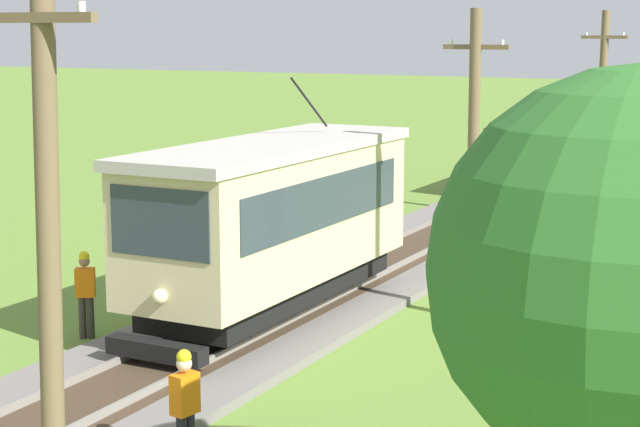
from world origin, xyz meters
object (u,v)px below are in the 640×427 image
at_px(freight_car, 536,152).
at_px(tree_right_near, 636,276).
at_px(red_tram, 273,219).
at_px(second_worker, 85,290).
at_px(utility_pole_near_tram, 49,280).
at_px(track_worker, 185,405).
at_px(utility_pole_far, 601,118).
at_px(utility_pole_mid, 473,163).

xyz_separation_m(freight_car, tree_right_near, (8.98, -28.12, 2.20)).
bearing_deg(red_tram, second_worker, -132.94).
distance_m(utility_pole_near_tram, track_worker, 4.53).
height_order(utility_pole_far, tree_right_near, utility_pole_far).
bearing_deg(utility_pole_mid, tree_right_near, -63.05).
xyz_separation_m(track_worker, second_worker, (-5.45, 4.41, 0.00)).
relative_size(freight_car, track_worker, 2.91).
bearing_deg(second_worker, freight_car, 142.90).
relative_size(red_tram, freight_car, 1.64).
relative_size(utility_pole_far, second_worker, 3.74).
bearing_deg(second_worker, utility_pole_far, 128.72).
bearing_deg(tree_right_near, utility_pole_far, 103.48).
distance_m(utility_pole_far, track_worker, 21.13).
bearing_deg(utility_pole_far, utility_pole_near_tram, -90.00).
bearing_deg(utility_pole_mid, track_worker, -95.48).
height_order(freight_car, utility_pole_near_tram, utility_pole_near_tram).
distance_m(track_worker, tree_right_near, 6.89).
relative_size(utility_pole_far, track_worker, 3.74).
distance_m(red_tram, second_worker, 4.11).
bearing_deg(freight_car, red_tram, -89.99).
distance_m(utility_pole_near_tram, tree_right_near, 5.82).
distance_m(freight_car, utility_pole_near_tram, 30.80).
xyz_separation_m(utility_pole_far, second_worker, (-6.34, -16.57, -2.45)).
bearing_deg(utility_pole_near_tram, track_worker, 104.01).
relative_size(utility_pole_mid, utility_pole_far, 0.98).
bearing_deg(red_tram, freight_car, 90.01).
xyz_separation_m(utility_pole_mid, tree_right_near, (5.31, -10.44, 0.39)).
bearing_deg(red_tram, utility_pole_far, 75.01).
bearing_deg(tree_right_near, utility_pole_near_tram, -155.79).
distance_m(utility_pole_near_tram, utility_pole_mid, 12.83).
xyz_separation_m(utility_pole_near_tram, second_worker, (-6.34, 7.97, -2.66)).
bearing_deg(second_worker, red_tram, 106.72).
relative_size(utility_pole_far, tree_right_near, 1.14).
xyz_separation_m(utility_pole_near_tram, utility_pole_mid, (0.00, 12.83, -0.27)).
height_order(red_tram, utility_pole_mid, utility_pole_mid).
distance_m(utility_pole_near_tram, utility_pole_far, 24.53).
bearing_deg(utility_pole_far, utility_pole_mid, -90.00).
relative_size(freight_car, tree_right_near, 0.89).
bearing_deg(utility_pole_mid, second_worker, -142.54).
distance_m(utility_pole_mid, second_worker, 8.34).
relative_size(freight_car, utility_pole_near_tram, 0.73).
height_order(utility_pole_mid, utility_pole_far, utility_pole_far).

